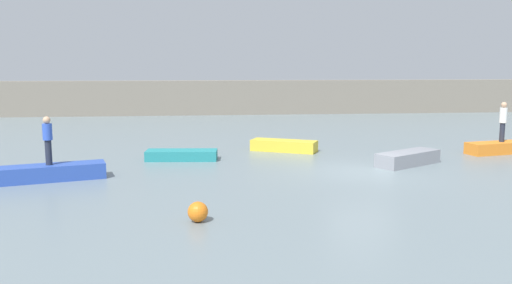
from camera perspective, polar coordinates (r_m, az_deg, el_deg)
ground_plane at (r=19.95m, az=11.38°, el=-3.22°), size 120.00×120.00×0.00m
embankment_wall at (r=42.21m, az=1.98°, el=4.90°), size 80.00×1.20×2.70m
rowboat_blue at (r=19.46m, az=-21.54°, el=-3.12°), size 3.80×1.90×0.55m
rowboat_teal at (r=22.18m, az=-8.09°, el=-1.42°), size 3.03×1.27×0.42m
rowboat_yellow at (r=24.20m, az=3.06°, el=-0.40°), size 3.13×2.19×0.51m
rowboat_grey at (r=21.73m, az=16.21°, el=-1.71°), size 3.01×2.33×0.54m
rowboat_orange at (r=26.05m, az=25.13°, el=-0.55°), size 3.43×1.57×0.52m
person_white_shirt at (r=25.89m, az=25.30°, el=2.23°), size 0.32×0.32×1.80m
person_blue_shirt at (r=19.27m, az=-21.74°, el=0.43°), size 0.32×0.32×1.68m
mooring_buoy at (r=13.53m, az=-6.35°, el=-7.56°), size 0.53×0.53×0.53m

